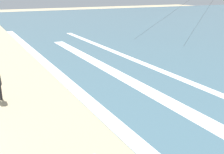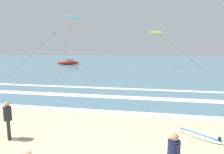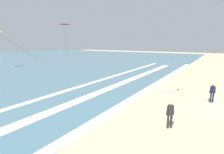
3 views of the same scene
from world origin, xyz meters
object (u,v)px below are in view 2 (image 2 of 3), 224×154
at_px(kite_cyan_low_near, 74,17).
at_px(kite_yellow_mid_center, 157,32).
at_px(offshore_boat, 68,62).
at_px(surfer_right_near, 8,117).
at_px(kite_magenta_high_left, 54,33).
at_px(surfboard_left_pile, 199,135).

xyz_separation_m(kite_cyan_low_near, kite_yellow_mid_center, (14.24, 7.00, -2.24)).
distance_m(kite_cyan_low_near, offshore_boat, 14.01).
relative_size(surfer_right_near, kite_cyan_low_near, 0.17).
xyz_separation_m(kite_cyan_low_near, kite_magenta_high_left, (-4.45, 1.07, -2.61)).
bearing_deg(kite_yellow_mid_center, kite_magenta_high_left, -162.41).
height_order(surfboard_left_pile, offshore_boat, offshore_boat).
distance_m(kite_cyan_low_near, kite_magenta_high_left, 5.27).
bearing_deg(kite_magenta_high_left, offshore_boat, 96.77).
bearing_deg(kite_magenta_high_left, kite_yellow_mid_center, 17.59).
bearing_deg(kite_cyan_low_near, kite_yellow_mid_center, 26.17).
height_order(surfer_right_near, surfboard_left_pile, surfer_right_near).
xyz_separation_m(surfer_right_near, offshore_boat, (-12.82, 36.15, -0.40)).
relative_size(kite_yellow_mid_center, offshore_boat, 1.86).
xyz_separation_m(kite_magenta_high_left, kite_yellow_mid_center, (18.69, 5.92, 0.38)).
distance_m(kite_yellow_mid_center, offshore_boat, 20.86).
height_order(kite_cyan_low_near, kite_magenta_high_left, kite_cyan_low_near).
relative_size(surfboard_left_pile, kite_yellow_mid_center, 0.20).
height_order(surfboard_left_pile, kite_yellow_mid_center, kite_yellow_mid_center).
relative_size(kite_cyan_low_near, kite_magenta_high_left, 0.73).
height_order(kite_cyan_low_near, kite_yellow_mid_center, kite_cyan_low_near).
distance_m(surfboard_left_pile, offshore_boat, 40.12).
distance_m(surfer_right_near, surfboard_left_pile, 8.10).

